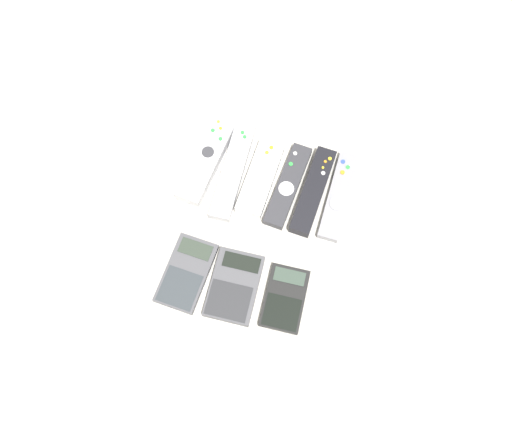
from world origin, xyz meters
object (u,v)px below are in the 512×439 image
object	(u,v)px
remote_5	(339,196)
remote_3	(288,185)
remote_0	(207,157)
remote_1	(233,170)
calculator_2	(285,298)
remote_4	(313,191)
remote_2	(260,178)
calculator_0	(187,273)
calculator_1	(235,286)

from	to	relation	value
remote_5	remote_3	bearing A→B (deg)	-175.57
remote_0	remote_1	bearing A→B (deg)	-6.10
remote_1	remote_3	size ratio (longest dim) A/B	1.19
remote_0	calculator_2	distance (m)	0.33
remote_3	remote_4	bearing A→B (deg)	5.82
remote_1	remote_2	world-z (taller)	remote_2
remote_2	calculator_0	xyz separation A→B (m)	(-0.07, -0.23, -0.00)
remote_3	calculator_1	distance (m)	0.23
remote_5	remote_0	bearing A→B (deg)	179.48
remote_3	calculator_1	world-z (taller)	remote_3
remote_5	calculator_2	bearing A→B (deg)	-101.45
remote_1	remote_5	bearing A→B (deg)	-0.87
remote_1	calculator_2	distance (m)	0.28
remote_1	remote_5	xyz separation A→B (m)	(0.22, 0.01, -0.00)
remote_5	calculator_1	xyz separation A→B (m)	(-0.14, -0.24, 0.00)
remote_1	remote_2	distance (m)	0.06
remote_0	calculator_2	world-z (taller)	remote_0
remote_4	remote_5	size ratio (longest dim) A/B	1.00
remote_0	calculator_2	xyz separation A→B (m)	(0.23, -0.23, -0.01)
remote_1	remote_5	size ratio (longest dim) A/B	1.16
remote_0	remote_2	bearing A→B (deg)	-1.87
remote_4	remote_5	world-z (taller)	remote_4
remote_2	remote_5	size ratio (longest dim) A/B	0.86
remote_3	calculator_0	bearing A→B (deg)	-116.42
calculator_0	calculator_1	bearing A→B (deg)	3.35
remote_1	calculator_1	bearing A→B (deg)	-73.98
remote_0	remote_4	xyz separation A→B (m)	(0.22, -0.01, -0.00)
remote_0	remote_2	xyz separation A→B (m)	(0.12, -0.01, -0.00)
remote_2	remote_4	xyz separation A→B (m)	(0.11, 0.00, 0.00)
remote_0	remote_5	xyz separation A→B (m)	(0.28, -0.00, -0.01)
remote_0	remote_4	bearing A→B (deg)	1.99
remote_2	remote_5	xyz separation A→B (m)	(0.16, 0.01, -0.00)
remote_3	remote_5	world-z (taller)	remote_3
remote_1	remote_4	size ratio (longest dim) A/B	1.16
calculator_2	remote_0	bearing A→B (deg)	131.15
remote_0	remote_4	distance (m)	0.23
calculator_0	remote_1	bearing A→B (deg)	87.72
remote_4	calculator_1	bearing A→B (deg)	-108.45
remote_2	remote_3	world-z (taller)	remote_2
remote_2	remote_4	bearing A→B (deg)	3.10
remote_3	calculator_2	distance (m)	0.23
remote_3	calculator_0	size ratio (longest dim) A/B	1.31
remote_0	calculator_0	world-z (taller)	remote_0
calculator_2	remote_1	bearing A→B (deg)	124.22
remote_2	calculator_2	world-z (taller)	remote_2
remote_1	calculator_1	distance (m)	0.24
remote_0	calculator_2	bearing A→B (deg)	-41.03
calculator_0	calculator_1	size ratio (longest dim) A/B	1.03
remote_5	calculator_1	distance (m)	0.27
remote_3	remote_5	bearing A→B (deg)	8.32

